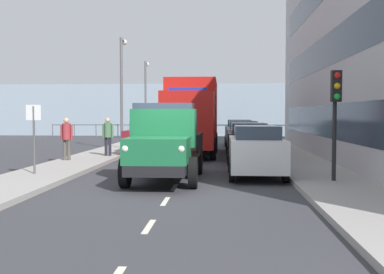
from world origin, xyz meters
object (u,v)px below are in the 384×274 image
object	(u,v)px
car_white_kerbside_near	(256,150)
car_silver_kerbside_2	(243,136)
truck_vintage_green	(165,144)
lorry_cargo_red	(192,114)
traffic_light_near	(336,101)
car_maroon_oppositeside_0	(147,137)
pedestrian_in_dark_coat	(67,135)
car_teal_kerbside_3	(239,132)
pedestrian_couple_b	(108,133)
lamp_post_far	(146,92)
lamp_post_promenade	(122,82)
car_black_kerbside_1	(248,142)
street_sign	(34,127)

from	to	relation	value
car_white_kerbside_near	car_silver_kerbside_2	world-z (taller)	same
truck_vintage_green	lorry_cargo_red	distance (m)	9.79
car_silver_kerbside_2	traffic_light_near	bearing A→B (deg)	100.15
car_white_kerbside_near	traffic_light_near	size ratio (longest dim) A/B	1.24
car_maroon_oppositeside_0	car_white_kerbside_near	bearing A→B (deg)	121.19
car_white_kerbside_near	pedestrian_in_dark_coat	world-z (taller)	pedestrian_in_dark_coat
car_teal_kerbside_3	car_maroon_oppositeside_0	xyz separation A→B (m)	(4.95, 7.75, -0.00)
car_white_kerbside_near	pedestrian_couple_b	size ratio (longest dim) A/B	2.23
car_white_kerbside_near	lorry_cargo_red	bearing A→B (deg)	-72.56
car_white_kerbside_near	lamp_post_far	world-z (taller)	lamp_post_far
pedestrian_in_dark_coat	pedestrian_couple_b	size ratio (longest dim) A/B	1.01
lamp_post_promenade	lamp_post_far	bearing A→B (deg)	-88.68
lorry_cargo_red	car_silver_kerbside_2	xyz separation A→B (m)	(-2.69, -1.69, -1.18)
lorry_cargo_red	pedestrian_in_dark_coat	size ratio (longest dim) A/B	4.58
lorry_cargo_red	car_white_kerbside_near	distance (m)	9.05
car_white_kerbside_near	lamp_post_promenade	xyz separation A→B (m)	(6.99, -11.57, 3.07)
car_white_kerbside_near	car_maroon_oppositeside_0	bearing A→B (deg)	-58.81
car_black_kerbside_1	lamp_post_far	bearing A→B (deg)	-66.63
car_black_kerbside_1	lorry_cargo_red	bearing A→B (deg)	-54.45
lamp_post_promenade	lorry_cargo_red	bearing A→B (deg)	144.96
car_silver_kerbside_2	pedestrian_couple_b	xyz separation A→B (m)	(6.45, 4.31, 0.30)
pedestrian_couple_b	lamp_post_far	xyz separation A→B (m)	(0.76, -15.56, 2.63)
car_teal_kerbside_3	pedestrian_in_dark_coat	world-z (taller)	pedestrian_in_dark_coat
pedestrian_couple_b	lamp_post_promenade	bearing A→B (deg)	-84.59
car_white_kerbside_near	lamp_post_promenade	distance (m)	13.86
truck_vintage_green	car_teal_kerbside_3	bearing A→B (deg)	-99.61
car_black_kerbside_1	car_maroon_oppositeside_0	bearing A→B (deg)	-34.35
car_black_kerbside_1	pedestrian_in_dark_coat	bearing A→B (deg)	7.65
pedestrian_couple_b	pedestrian_in_dark_coat	bearing A→B (deg)	60.45
lorry_cargo_red	lamp_post_promenade	xyz separation A→B (m)	(4.30, -3.01, 1.89)
car_silver_kerbside_2	lamp_post_promenade	distance (m)	7.75
pedestrian_couple_b	lamp_post_far	distance (m)	15.80
truck_vintage_green	traffic_light_near	xyz separation A→B (m)	(-5.05, 0.59, 1.29)
car_black_kerbside_1	lamp_post_far	size ratio (longest dim) A/B	0.67
lorry_cargo_red	car_maroon_oppositeside_0	bearing A→B (deg)	9.49
car_teal_kerbside_3	pedestrian_in_dark_coat	bearing A→B (deg)	57.73
car_maroon_oppositeside_0	car_silver_kerbside_2	bearing A→B (deg)	-157.37
car_silver_kerbside_2	car_teal_kerbside_3	xyz separation A→B (m)	(-0.00, -5.69, -0.00)
pedestrian_in_dark_coat	pedestrian_couple_b	distance (m)	2.49
lorry_cargo_red	street_sign	distance (m)	10.33
car_white_kerbside_near	car_silver_kerbside_2	xyz separation A→B (m)	(-0.00, -10.24, 0.00)
car_teal_kerbside_3	traffic_light_near	size ratio (longest dim) A/B	1.31
lamp_post_promenade	street_sign	size ratio (longest dim) A/B	2.84
car_teal_kerbside_3	lamp_post_promenade	distance (m)	8.79
car_maroon_oppositeside_0	street_sign	xyz separation A→B (m)	(2.29, 8.88, 0.79)
truck_vintage_green	lorry_cargo_red	bearing A→B (deg)	-91.24
lorry_cargo_red	lamp_post_far	distance (m)	13.81
truck_vintage_green	lamp_post_promenade	world-z (taller)	lamp_post_promenade
truck_vintage_green	pedestrian_in_dark_coat	world-z (taller)	truck_vintage_green
pedestrian_in_dark_coat	lamp_post_promenade	bearing A→B (deg)	-95.10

